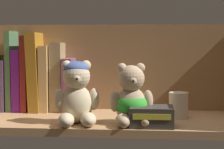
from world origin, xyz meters
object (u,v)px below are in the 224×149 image
(book_2, at_px, (7,85))
(book_4, at_px, (22,80))
(book_3, at_px, (14,71))
(book_6, at_px, (38,72))
(book_9, at_px, (70,84))
(teddy_bear_larger, at_px, (77,94))
(book_7, at_px, (48,78))
(book_8, at_px, (58,77))
(pillar_candle, at_px, (179,105))
(teddy_bear_smaller, at_px, (131,100))
(small_product_box, at_px, (151,116))
(book_5, at_px, (29,73))

(book_2, relative_size, book_4, 0.83)
(book_3, bearing_deg, book_6, 0.00)
(book_9, xyz_separation_m, teddy_bear_larger, (0.05, -0.19, -0.00))
(book_2, xyz_separation_m, book_6, (0.10, 0.00, 0.04))
(book_4, bearing_deg, book_7, 0.00)
(book_8, bearing_deg, book_6, 180.00)
(teddy_bear_larger, bearing_deg, book_2, 143.39)
(book_2, distance_m, book_9, 0.20)
(book_3, xyz_separation_m, pillar_candle, (0.50, -0.09, -0.09))
(book_2, height_order, book_8, book_8)
(teddy_bear_smaller, bearing_deg, small_product_box, -23.36)
(book_2, bearing_deg, small_product_box, -24.75)
(book_4, height_order, book_8, book_8)
(book_8, height_order, teddy_bear_smaller, book_8)
(book_2, bearing_deg, book_8, 0.00)
(book_2, height_order, book_3, book_3)
(book_2, height_order, book_4, book_4)
(book_5, distance_m, book_8, 0.09)
(book_6, height_order, small_product_box, book_6)
(book_6, relative_size, teddy_bear_smaller, 1.53)
(book_2, relative_size, book_7, 0.78)
(book_8, xyz_separation_m, teddy_bear_smaller, (0.23, -0.18, -0.04))
(teddy_bear_larger, bearing_deg, small_product_box, -4.75)
(book_4, height_order, book_6, book_6)
(book_4, height_order, book_5, book_5)
(book_2, relative_size, book_6, 0.65)
(book_6, xyz_separation_m, teddy_bear_larger, (0.16, -0.19, -0.04))
(book_9, relative_size, teddy_bear_smaller, 1.03)
(book_3, height_order, small_product_box, book_3)
(book_6, distance_m, book_8, 0.07)
(book_3, height_order, pillar_candle, book_3)
(book_8, bearing_deg, book_5, 180.00)
(book_9, bearing_deg, teddy_bear_smaller, -43.26)
(small_product_box, bearing_deg, book_4, 152.73)
(teddy_bear_larger, xyz_separation_m, pillar_candle, (0.27, 0.10, -0.04))
(book_2, distance_m, book_7, 0.13)
(book_5, bearing_deg, teddy_bear_smaller, -29.58)
(book_5, relative_size, book_6, 0.96)
(book_8, bearing_deg, pillar_candle, -14.30)
(book_4, xyz_separation_m, book_6, (0.05, 0.00, 0.03))
(book_7, distance_m, book_9, 0.07)
(teddy_bear_larger, height_order, small_product_box, teddy_bear_larger)
(book_8, xyz_separation_m, teddy_bear_larger, (0.09, -0.19, -0.03))
(book_8, distance_m, small_product_box, 0.35)
(book_9, height_order, teddy_bear_smaller, book_9)
(book_3, relative_size, book_8, 1.17)
(book_2, height_order, teddy_bear_larger, teddy_bear_larger)
(book_2, height_order, book_6, book_6)
(book_2, relative_size, book_9, 0.96)
(small_product_box, bearing_deg, book_5, 151.22)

